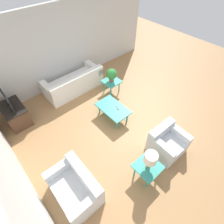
# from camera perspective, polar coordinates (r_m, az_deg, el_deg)

# --- Properties ---
(ground_plane) EXTENTS (14.00, 14.00, 0.00)m
(ground_plane) POSITION_cam_1_polar(r_m,az_deg,el_deg) (5.45, 4.41, -3.23)
(ground_plane) COLOR #A87A4C
(wall_back) EXTENTS (7.20, 0.12, 2.70)m
(wall_back) POSITION_cam_1_polar(r_m,az_deg,el_deg) (3.69, -31.41, -13.89)
(wall_back) COLOR silver
(wall_back) RESTS_ON ground_plane
(wall_right) EXTENTS (0.12, 7.20, 2.70)m
(wall_right) POSITION_cam_1_polar(r_m,az_deg,el_deg) (6.61, -15.11, 20.24)
(wall_right) COLOR silver
(wall_right) RESTS_ON ground_plane
(sofa) EXTENTS (0.89, 2.08, 0.75)m
(sofa) POSITION_cam_1_polar(r_m,az_deg,el_deg) (6.49, -12.23, 9.04)
(sofa) COLOR white
(sofa) RESTS_ON ground_plane
(armchair) EXTENTS (0.81, 0.86, 0.74)m
(armchair) POSITION_cam_1_polar(r_m,az_deg,el_deg) (4.84, 17.42, -9.48)
(armchair) COLOR silver
(armchair) RESTS_ON ground_plane
(loveseat) EXTENTS (1.17, 0.80, 0.74)m
(loveseat) POSITION_cam_1_polar(r_m,az_deg,el_deg) (4.21, -11.66, -22.99)
(loveseat) COLOR silver
(loveseat) RESTS_ON ground_plane
(coffee_table) EXTENTS (1.04, 0.63, 0.40)m
(coffee_table) POSITION_cam_1_polar(r_m,az_deg,el_deg) (5.32, 0.32, 1.05)
(coffee_table) COLOR teal
(coffee_table) RESTS_ON ground_plane
(side_table_plant) EXTENTS (0.56, 0.56, 0.47)m
(side_table_plant) POSITION_cam_1_polar(r_m,az_deg,el_deg) (6.21, -0.15, 9.65)
(side_table_plant) COLOR teal
(side_table_plant) RESTS_ON ground_plane
(side_table_lamp) EXTENTS (0.56, 0.56, 0.47)m
(side_table_lamp) POSITION_cam_1_polar(r_m,az_deg,el_deg) (4.26, 11.52, -17.34)
(side_table_lamp) COLOR teal
(side_table_lamp) RESTS_ON ground_plane
(tv_stand_chest) EXTENTS (0.93, 0.59, 0.62)m
(tv_stand_chest) POSITION_cam_1_polar(r_m,az_deg,el_deg) (5.97, -29.01, -0.51)
(tv_stand_chest) COLOR #4C3323
(tv_stand_chest) RESTS_ON ground_plane
(television) EXTENTS (0.76, 0.16, 0.48)m
(television) POSITION_cam_1_polar(r_m,az_deg,el_deg) (5.64, -30.95, 3.05)
(television) COLOR black
(television) RESTS_ON tv_stand_chest
(potted_plant) EXTENTS (0.37, 0.37, 0.47)m
(potted_plant) POSITION_cam_1_polar(r_m,az_deg,el_deg) (6.01, -0.16, 12.18)
(potted_plant) COLOR brown
(potted_plant) RESTS_ON side_table_plant
(table_lamp) EXTENTS (0.29, 0.29, 0.51)m
(table_lamp) POSITION_cam_1_polar(r_m,az_deg,el_deg) (3.89, 12.46, -14.64)
(table_lamp) COLOR #997F4C
(table_lamp) RESTS_ON side_table_lamp
(remote_control) EXTENTS (0.16, 0.11, 0.02)m
(remote_control) POSITION_cam_1_polar(r_m,az_deg,el_deg) (5.27, 1.87, 1.36)
(remote_control) COLOR #4C4C51
(remote_control) RESTS_ON coffee_table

